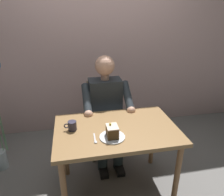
# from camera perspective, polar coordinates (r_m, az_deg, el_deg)

# --- Properties ---
(ground_plane) EXTENTS (14.00, 14.00, 0.00)m
(ground_plane) POSITION_cam_1_polar(r_m,az_deg,el_deg) (2.33, 1.03, -23.07)
(ground_plane) COLOR slate
(cafe_rear_panel) EXTENTS (6.40, 0.12, 3.00)m
(cafe_rear_panel) POSITION_cam_1_polar(r_m,az_deg,el_deg) (2.93, -4.59, 19.60)
(cafe_rear_panel) COLOR #D0A8A4
(cafe_rear_panel) RESTS_ON ground
(dining_table) EXTENTS (1.08, 0.70, 0.70)m
(dining_table) POSITION_cam_1_polar(r_m,az_deg,el_deg) (1.93, 1.16, -10.33)
(dining_table) COLOR olive
(dining_table) RESTS_ON ground
(chair) EXTENTS (0.42, 0.42, 0.89)m
(chair) POSITION_cam_1_polar(r_m,az_deg,el_deg) (2.58, -2.13, -4.45)
(chair) COLOR #7B6D53
(chair) RESTS_ON ground
(seated_person) EXTENTS (0.53, 0.58, 1.23)m
(seated_person) POSITION_cam_1_polar(r_m,az_deg,el_deg) (2.36, -1.52, -3.01)
(seated_person) COLOR #272E33
(seated_person) RESTS_ON ground
(dessert_plate) EXTENTS (0.21, 0.21, 0.01)m
(dessert_plate) POSITION_cam_1_polar(r_m,az_deg,el_deg) (1.75, 0.06, -10.55)
(dessert_plate) COLOR silver
(dessert_plate) RESTS_ON dining_table
(cake_slice) EXTENTS (0.09, 0.12, 0.12)m
(cake_slice) POSITION_cam_1_polar(r_m,az_deg,el_deg) (1.72, 0.06, -9.04)
(cake_slice) COLOR #50361A
(cake_slice) RESTS_ON dessert_plate
(coffee_cup) EXTENTS (0.11, 0.07, 0.08)m
(coffee_cup) POSITION_cam_1_polar(r_m,az_deg,el_deg) (1.87, -10.81, -7.37)
(coffee_cup) COLOR #333043
(coffee_cup) RESTS_ON dining_table
(dessert_spoon) EXTENTS (0.03, 0.14, 0.01)m
(dessert_spoon) POSITION_cam_1_polar(r_m,az_deg,el_deg) (1.73, -4.61, -11.22)
(dessert_spoon) COLOR silver
(dessert_spoon) RESTS_ON dining_table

